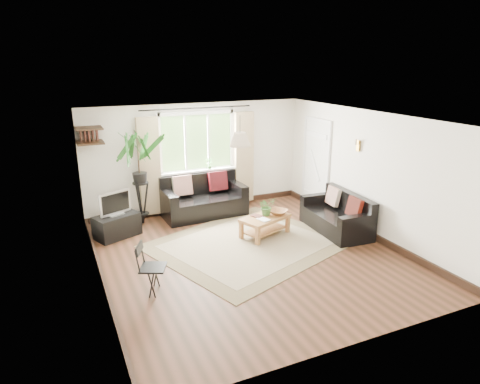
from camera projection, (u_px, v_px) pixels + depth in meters
name	position (u px, v px, depth m)	size (l,w,h in m)	color
floor	(249.00, 255.00, 7.52)	(5.50, 5.50, 0.00)	#311E10
ceiling	(250.00, 118.00, 6.81)	(5.50, 5.50, 0.00)	white
wall_back	(197.00, 157.00, 9.56)	(5.00, 0.02, 2.40)	white
wall_front	(356.00, 255.00, 4.77)	(5.00, 0.02, 2.40)	white
wall_left	(94.00, 211.00, 6.19)	(0.02, 5.50, 2.40)	white
wall_right	(368.00, 174.00, 8.15)	(0.02, 5.50, 2.40)	white
rug	(248.00, 244.00, 7.96)	(3.20, 2.75, 0.02)	#BFB394
window	(197.00, 142.00, 9.42)	(2.50, 0.16, 2.16)	white
door	(316.00, 165.00, 9.68)	(0.06, 0.96, 2.06)	silver
corner_shelf	(89.00, 135.00, 8.26)	(0.50, 0.50, 0.34)	black
pendant_lamp	(240.00, 136.00, 7.26)	(0.36, 0.36, 0.54)	beige
wall_sconce	(357.00, 144.00, 8.22)	(0.12, 0.12, 0.28)	beige
sofa_back	(204.00, 197.00, 9.34)	(1.78, 0.89, 0.84)	black
sofa_right	(336.00, 214.00, 8.48)	(0.78, 1.56, 0.73)	black
coffee_table	(265.00, 226.00, 8.30)	(0.97, 0.53, 0.40)	brown
table_plant	(267.00, 206.00, 8.27)	(0.32, 0.28, 0.36)	#365D25
bowl	(278.00, 212.00, 8.35)	(0.36, 0.36, 0.09)	brown
book_a	(260.00, 221.00, 8.01)	(0.17, 0.24, 0.02)	white
book_b	(254.00, 217.00, 8.17)	(0.17, 0.23, 0.02)	#4F281F
tv_stand	(117.00, 226.00, 8.25)	(0.83, 0.47, 0.45)	black
tv	(115.00, 203.00, 8.12)	(0.64, 0.21, 0.49)	#A5A5AA
palm_stand	(140.00, 179.00, 8.71)	(0.75, 0.75, 1.93)	black
folding_chair	(153.00, 268.00, 6.22)	(0.40, 0.40, 0.76)	black
sill_plant	(209.00, 163.00, 9.60)	(0.14, 0.10, 0.27)	#2D6023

